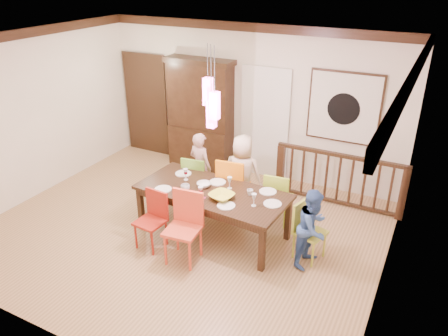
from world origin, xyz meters
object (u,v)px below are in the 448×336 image
at_px(balustrade, 339,178).
at_px(person_far_left, 200,167).
at_px(dining_table, 213,195).
at_px(chair_end_right, 311,228).
at_px(person_far_mid, 242,174).
at_px(chair_far_left, 198,176).
at_px(china_hutch, 200,114).
at_px(person_end_right, 313,228).

relative_size(balustrade, person_far_left, 1.78).
height_order(dining_table, chair_end_right, chair_end_right).
bearing_deg(balustrade, chair_end_right, -88.86).
bearing_deg(person_far_mid, balustrade, -156.45).
height_order(chair_far_left, balustrade, balustrade).
height_order(china_hutch, balustrade, china_hutch).
relative_size(dining_table, person_far_left, 1.88).
height_order(balustrade, person_far_left, person_far_left).
xyz_separation_m(chair_far_left, china_hutch, (-0.76, 1.44, 0.59)).
bearing_deg(person_end_right, chair_end_right, 39.20).
bearing_deg(chair_end_right, person_end_right, -137.49).
height_order(chair_far_left, person_far_mid, person_far_mid).
relative_size(balustrade, person_far_mid, 1.64).
xyz_separation_m(dining_table, person_far_left, (-0.72, 0.87, -0.05)).
xyz_separation_m(dining_table, chair_far_left, (-0.67, 0.69, -0.15)).
height_order(dining_table, chair_far_left, chair_far_left).
bearing_deg(china_hutch, person_far_left, -60.39).
relative_size(person_far_left, person_end_right, 1.09).
distance_m(chair_far_left, chair_end_right, 2.28).
bearing_deg(person_far_mid, chair_far_left, 1.21).
xyz_separation_m(chair_end_right, person_far_left, (-2.24, 0.80, 0.13)).
distance_m(dining_table, china_hutch, 2.60).
distance_m(dining_table, person_end_right, 1.58).
bearing_deg(dining_table, person_far_left, 133.26).
bearing_deg(chair_end_right, person_far_left, 84.98).
xyz_separation_m(chair_far_left, balustrade, (2.17, 1.09, -0.03)).
xyz_separation_m(chair_end_right, china_hutch, (-2.96, 2.06, 0.62)).
xyz_separation_m(china_hutch, balustrade, (2.92, -0.35, -0.61)).
height_order(dining_table, balustrade, balustrade).
height_order(china_hutch, person_far_mid, china_hutch).
bearing_deg(person_far_mid, person_end_right, 138.92).
distance_m(chair_far_left, balustrade, 2.42).
height_order(person_far_left, person_far_mid, person_far_mid).
bearing_deg(person_far_mid, person_far_left, -11.53).
xyz_separation_m(china_hutch, person_end_right, (3.01, -2.17, -0.54)).
bearing_deg(china_hutch, person_end_right, -35.72).
relative_size(chair_far_left, person_far_left, 0.73).
height_order(china_hutch, person_end_right, china_hutch).
height_order(balustrade, person_end_right, person_end_right).
xyz_separation_m(balustrade, person_far_mid, (-1.40, -0.94, 0.18)).
relative_size(chair_end_right, china_hutch, 0.39).
xyz_separation_m(person_far_mid, person_end_right, (1.49, -0.89, -0.10)).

